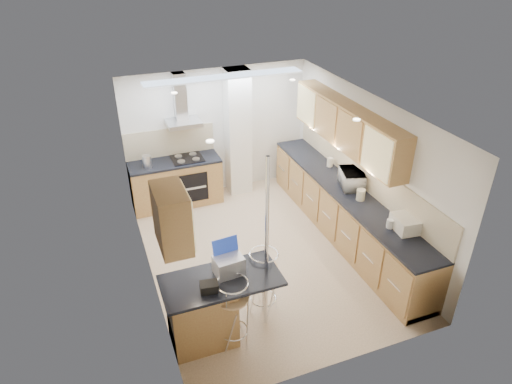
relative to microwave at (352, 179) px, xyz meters
name	(u,v)px	position (x,y,z in m)	size (l,w,h in m)	color
ground	(262,253)	(-1.62, -0.05, -1.06)	(4.80, 4.80, 0.00)	tan
room_shell	(273,157)	(-1.30, 0.32, 0.48)	(3.64, 4.84, 2.51)	white
right_counter	(344,212)	(-0.12, -0.05, -0.60)	(0.63, 4.40, 0.92)	#A26D41
back_counter	(176,182)	(-2.57, 2.05, -0.60)	(1.70, 0.63, 0.92)	#A26D41
peninsula	(223,307)	(-2.74, -1.50, -0.59)	(1.47, 0.72, 0.94)	#A26D41
microwave	(352,179)	(0.00, 0.00, 0.00)	(0.52, 0.35, 0.29)	silver
laptop	(229,265)	(-2.62, -1.42, 0.00)	(0.35, 0.26, 0.24)	#A9ABB1
bag	(209,287)	(-2.94, -1.65, -0.07)	(0.21, 0.16, 0.12)	black
bar_stool_near	(233,314)	(-2.66, -1.69, -0.55)	(0.42, 0.42, 1.03)	tan
bar_stool_end	(264,283)	(-2.09, -1.28, -0.56)	(0.41, 0.41, 1.01)	tan
jar_a	(344,174)	(0.01, 0.28, -0.05)	(0.12, 0.12, 0.19)	silver
jar_b	(330,162)	(0.04, 0.81, -0.06)	(0.11, 0.11, 0.16)	silver
jar_c	(361,195)	(-0.10, -0.43, -0.05)	(0.14, 0.14, 0.18)	#AFAA8C
jar_d	(390,224)	(-0.13, -1.26, -0.08)	(0.10, 0.10, 0.13)	silver
bread_bin	(406,223)	(0.04, -1.39, -0.04)	(0.32, 0.40, 0.21)	silver
kettle	(147,161)	(-3.07, 1.97, -0.03)	(0.16, 0.16, 0.23)	silver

